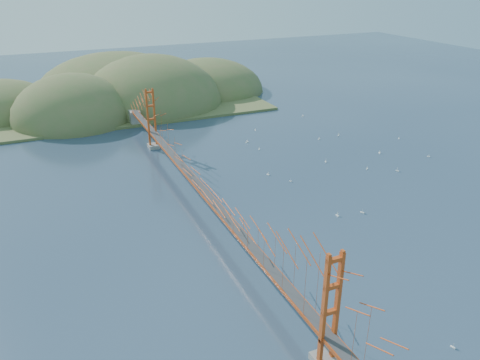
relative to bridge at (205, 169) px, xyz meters
name	(u,v)px	position (x,y,z in m)	size (l,w,h in m)	color
ground	(207,215)	(0.00, -0.18, -7.01)	(320.00, 320.00, 0.00)	#2A3C54
bridge	(205,169)	(0.00, 0.00, 0.00)	(2.20, 94.40, 12.00)	gray
far_headlands	(125,100)	(2.21, 68.33, -7.01)	(84.00, 58.00, 25.00)	brown
sailboat_16	(291,181)	(16.56, 5.06, -6.87)	(0.55, 0.55, 0.57)	white
sailboat_0	(337,215)	(16.78, -7.90, -6.85)	(0.50, 0.61, 0.72)	white
sailboat_5	(397,170)	(35.56, 1.27, -6.86)	(0.63, 0.63, 0.69)	white
sailboat_7	(303,116)	(37.68, 36.35, -6.87)	(0.51, 0.44, 0.58)	white
sailboat_8	(338,135)	(37.24, 21.18, -6.86)	(0.65, 0.65, 0.69)	white
sailboat_14	(326,161)	(26.57, 9.82, -6.87)	(0.51, 0.56, 0.63)	white
sailboat_12	(247,142)	(17.98, 25.15, -6.85)	(0.64, 0.55, 0.74)	white
sailboat_9	(399,138)	(47.42, 14.41, -6.87)	(0.54, 0.54, 0.59)	white
sailboat_10	(453,347)	(11.88, -33.36, -6.87)	(0.47, 0.50, 0.56)	white
sailboat_11	(429,156)	(45.55, 4.29, -6.87)	(0.55, 0.55, 0.61)	white
sailboat_15	(255,130)	(22.76, 31.33, -6.87)	(0.44, 0.51, 0.58)	white
sailboat_1	(268,174)	(14.40, 8.95, -6.86)	(0.58, 0.62, 0.70)	white
sailboat_17	(319,139)	(32.24, 20.82, -6.87)	(0.52, 0.43, 0.60)	white
sailboat_6	(362,212)	(20.57, -8.62, -6.85)	(0.65, 0.65, 0.72)	white
sailboat_4	(380,152)	(38.41, 9.47, -6.86)	(0.59, 0.61, 0.69)	white
sailboat_3	(259,149)	(18.42, 20.53, -6.87)	(0.57, 0.57, 0.60)	white
sailboat_extra_0	(367,169)	(31.30, 4.09, -6.87)	(0.57, 0.57, 0.62)	white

